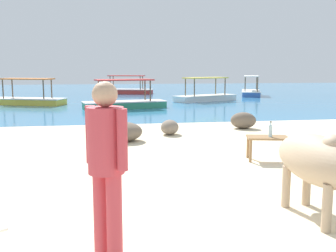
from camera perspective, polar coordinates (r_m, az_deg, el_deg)
The scene contains 14 objects.
sand_beach at distance 5.48m, azimuth 0.42°, elevation -10.17°, with size 18.00×14.00×0.04m, color beige.
water_surface at distance 27.19m, azimuth -7.56°, elevation 4.61°, with size 60.00×36.00×0.03m, color teal.
cow at distance 4.77m, azimuth 21.48°, elevation -4.91°, with size 0.67×1.83×1.03m.
low_bench_table at distance 7.59m, azimuth 14.40°, elevation -2.09°, with size 0.84×0.60×0.46m.
bottle at distance 7.53m, azimuth 14.79°, elevation -0.67°, with size 0.07×0.07×0.30m.
person_standing at distance 3.45m, azimuth -9.03°, elevation -4.75°, with size 0.36×0.41×1.62m.
shore_rock_large at distance 11.50m, azimuth 10.98°, elevation 0.81°, with size 0.73×0.52×0.48m, color #6B5B4C.
shore_rock_medium at distance 10.26m, azimuth 0.25°, elevation -0.18°, with size 0.60×0.47×0.39m, color gray.
shore_rock_small at distance 9.38m, azimuth -6.45°, elevation -0.84°, with size 0.88×0.82×0.46m, color #6B5B4C.
boat_green at distance 17.47m, azimuth -6.37°, elevation 3.50°, with size 3.83×1.88×1.29m.
boat_yellow at distance 20.32m, azimuth -19.85°, elevation 3.74°, with size 3.84×2.42×1.29m.
boat_red at distance 27.80m, azimuth -6.09°, elevation 5.31°, with size 3.85×2.24×1.29m.
boat_white at distance 21.36m, azimuth 5.50°, elevation 4.40°, with size 3.81×2.61×1.29m.
boat_blue at distance 26.28m, azimuth 12.06°, elevation 5.00°, with size 2.36×3.84×1.29m.
Camera 1 is at (-0.89, -5.12, 1.77)m, focal length 41.57 mm.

